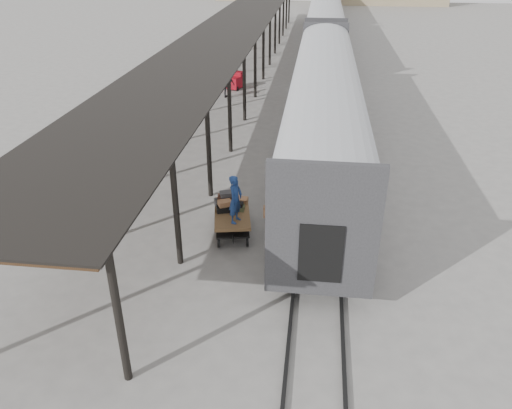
{
  "coord_description": "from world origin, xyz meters",
  "views": [
    {
      "loc": [
        2.85,
        -15.37,
        9.53
      ],
      "look_at": [
        1.04,
        -0.76,
        1.7
      ],
      "focal_mm": 35.0,
      "sensor_mm": 36.0,
      "label": 1
    }
  ],
  "objects_px": {
    "baggage_cart": "(232,217)",
    "luggage_tug": "(236,81)",
    "pedestrian": "(227,84)",
    "porter": "(235,199)"
  },
  "relations": [
    {
      "from": "baggage_cart",
      "to": "luggage_tug",
      "type": "height_order",
      "value": "luggage_tug"
    },
    {
      "from": "luggage_tug",
      "to": "pedestrian",
      "type": "distance_m",
      "value": 2.44
    },
    {
      "from": "baggage_cart",
      "to": "porter",
      "type": "xyz_separation_m",
      "value": [
        0.25,
        -0.65,
        1.08
      ]
    },
    {
      "from": "baggage_cart",
      "to": "porter",
      "type": "height_order",
      "value": "porter"
    },
    {
      "from": "baggage_cart",
      "to": "luggage_tug",
      "type": "bearing_deg",
      "value": 87.89
    },
    {
      "from": "porter",
      "to": "baggage_cart",
      "type": "bearing_deg",
      "value": 38.43
    },
    {
      "from": "pedestrian",
      "to": "porter",
      "type": "bearing_deg",
      "value": 115.79
    },
    {
      "from": "baggage_cart",
      "to": "luggage_tug",
      "type": "xyz_separation_m",
      "value": [
        -3.06,
        19.89,
        -0.11
      ]
    },
    {
      "from": "porter",
      "to": "luggage_tug",
      "type": "bearing_deg",
      "value": 26.55
    },
    {
      "from": "porter",
      "to": "pedestrian",
      "type": "distance_m",
      "value": 18.5
    }
  ]
}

